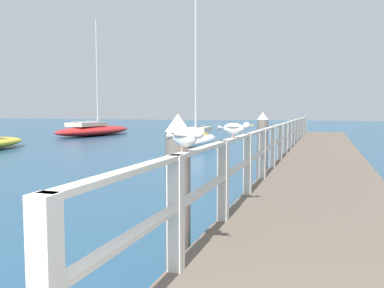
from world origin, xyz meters
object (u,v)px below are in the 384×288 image
at_px(dock_piling_near, 178,195).
at_px(boat_1, 94,130).
at_px(seagull_background, 234,128).
at_px(seagull_foreground, 185,137).
at_px(boat_4, 197,138).
at_px(dock_piling_far, 262,147).

xyz_separation_m(dock_piling_near, boat_1, (-15.15, 22.44, -0.50)).
bearing_deg(seagull_background, seagull_foreground, -0.35).
bearing_deg(seagull_background, boat_4, -160.87).
xyz_separation_m(dock_piling_far, boat_4, (-4.77, 9.37, -0.49)).
bearing_deg(seagull_background, dock_piling_far, -176.08).
xyz_separation_m(seagull_background, boat_4, (-5.16, 14.60, -1.21)).
bearing_deg(dock_piling_far, boat_4, 116.97).
relative_size(boat_1, boat_4, 1.11).
bearing_deg(boat_1, dock_piling_near, -52.11).
xyz_separation_m(dock_piling_near, seagull_background, (0.39, 1.13, 0.71)).
relative_size(seagull_background, boat_4, 0.06).
distance_m(dock_piling_near, dock_piling_far, 6.35).
distance_m(dock_piling_near, seagull_background, 1.39).
distance_m(dock_piling_far, boat_1, 22.11).
bearing_deg(seagull_background, dock_piling_near, -19.37).
height_order(dock_piling_near, seagull_foreground, dock_piling_near).
bearing_deg(boat_4, seagull_foreground, 103.21).
distance_m(dock_piling_near, boat_4, 16.44).
bearing_deg(dock_piling_far, seagull_foreground, -86.92).
bearing_deg(seagull_foreground, dock_piling_near, -127.84).
bearing_deg(seagull_foreground, boat_4, -134.89).
height_order(seagull_background, boat_1, boat_1).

